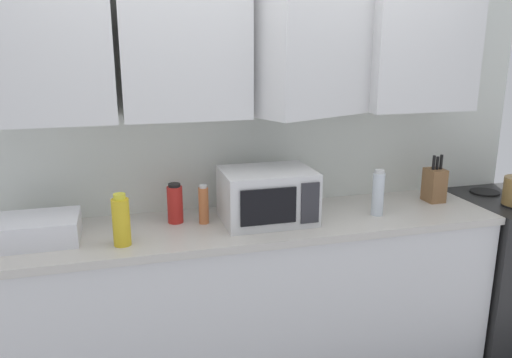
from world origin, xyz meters
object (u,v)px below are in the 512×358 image
(bottle_clear_tall, at_px, (378,193))
(bottle_yellow_mustard, at_px, (121,221))
(knife_block, at_px, (434,184))
(bottle_spice_jar, at_px, (204,205))
(microwave, at_px, (267,196))
(dish_rack, at_px, (38,229))
(bottle_red_sauce, at_px, (175,204))

(bottle_clear_tall, height_order, bottle_yellow_mustard, bottle_clear_tall)
(knife_block, bearing_deg, bottle_spice_jar, -179.29)
(microwave, relative_size, dish_rack, 1.26)
(bottle_spice_jar, bearing_deg, bottle_red_sauce, 160.01)
(microwave, relative_size, bottle_clear_tall, 1.86)
(bottle_red_sauce, relative_size, bottle_clear_tall, 0.83)
(knife_block, relative_size, bottle_clear_tall, 1.11)
(bottle_spice_jar, bearing_deg, microwave, -8.57)
(microwave, xyz_separation_m, bottle_yellow_mustard, (-0.76, -0.15, -0.02))
(dish_rack, bearing_deg, bottle_red_sauce, 8.12)
(bottle_spice_jar, xyz_separation_m, bottle_yellow_mustard, (-0.42, -0.20, 0.02))
(bottle_yellow_mustard, bearing_deg, bottle_red_sauce, 41.69)
(knife_block, xyz_separation_m, bottle_yellow_mustard, (-1.83, -0.21, 0.02))
(bottle_spice_jar, bearing_deg, bottle_clear_tall, -7.29)
(bottle_red_sauce, distance_m, bottle_yellow_mustard, 0.37)
(bottle_red_sauce, xyz_separation_m, bottle_spice_jar, (0.14, -0.05, -0.00))
(dish_rack, xyz_separation_m, bottle_yellow_mustard, (0.39, -0.15, 0.06))
(microwave, bearing_deg, knife_block, 3.63)
(dish_rack, height_order, bottle_spice_jar, bottle_spice_jar)
(dish_rack, height_order, bottle_clear_tall, bottle_clear_tall)
(dish_rack, distance_m, bottle_spice_jar, 0.81)
(bottle_clear_tall, bearing_deg, microwave, 173.40)
(bottle_yellow_mustard, bearing_deg, microwave, 10.89)
(bottle_clear_tall, bearing_deg, bottle_red_sauce, 170.97)
(knife_block, distance_m, bottle_clear_tall, 0.47)
(dish_rack, xyz_separation_m, knife_block, (2.21, 0.06, 0.04))
(bottle_clear_tall, relative_size, bottle_yellow_mustard, 1.02)
(knife_block, relative_size, bottle_spice_jar, 1.36)
(bottle_yellow_mustard, bearing_deg, dish_rack, 158.41)
(microwave, distance_m, bottle_yellow_mustard, 0.77)
(bottle_red_sauce, relative_size, bottle_spice_jar, 1.02)
(dish_rack, relative_size, knife_block, 1.32)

